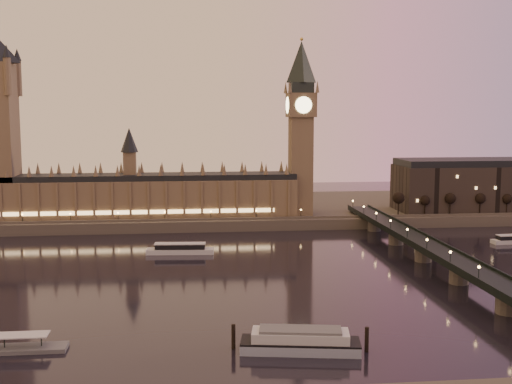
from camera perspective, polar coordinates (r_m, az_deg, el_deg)
ground at (r=262.52m, az=-3.09°, el=-7.62°), size 700.00×700.00×0.00m
far_embankment at (r=425.64m, az=-0.29°, el=-1.53°), size 560.00×130.00×6.00m
palace_of_westminster at (r=378.21m, az=-10.21°, el=0.14°), size 180.00×26.62×52.00m
big_ben at (r=380.68m, az=4.02°, el=6.65°), size 17.68×17.68×104.00m
westminster_bridge at (r=281.25m, az=15.98°, el=-5.74°), size 13.20×260.00×15.30m
bare_tree_0 at (r=386.75m, az=12.57°, el=-0.76°), size 5.98×5.98×12.17m
bare_tree_1 at (r=392.38m, az=14.86°, el=-0.71°), size 5.98×5.98×12.17m
bare_tree_2 at (r=398.62m, az=17.08°, el=-0.67°), size 5.98×5.98×12.17m
bare_tree_3 at (r=405.45m, az=19.23°, el=-0.63°), size 5.98×5.98×12.17m
bare_tree_4 at (r=412.82m, az=21.30°, el=-0.59°), size 5.98×5.98×12.17m
cruise_boat_a at (r=307.52m, az=-6.76°, el=-5.05°), size 32.16×9.12×5.08m
moored_barge at (r=184.35m, az=3.96°, el=-13.09°), size 38.01×14.85×7.06m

